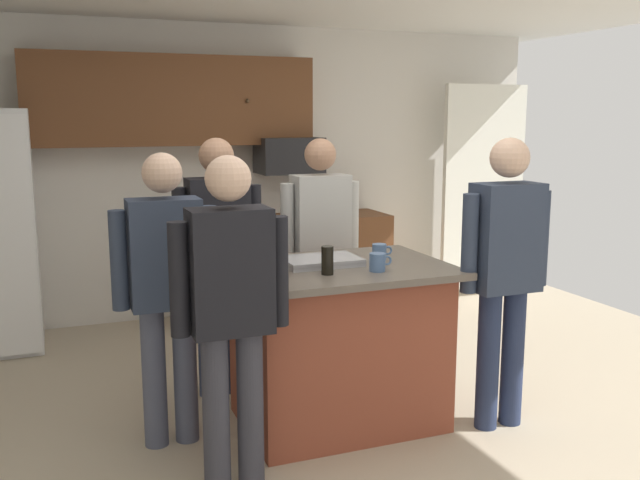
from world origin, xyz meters
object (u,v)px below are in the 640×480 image
Objects in this scene: kitchen_island at (339,344)px; person_guest_right at (231,303)px; person_guest_left at (219,250)px; serving_tray at (321,261)px; microwave_over_range at (289,155)px; person_host_foreground at (505,264)px; person_elder_center at (320,241)px; mug_blue_stoneware at (380,252)px; person_guest_by_door at (166,281)px; glass_dark_ale at (282,259)px; mug_ceramic_white at (378,262)px; glass_pilsner at (327,260)px.

kitchen_island is 0.77× the size of person_guest_right.
person_guest_left is 3.79× the size of serving_tray.
microwave_over_range is 2.58m from kitchen_island.
person_host_foreground reaches higher than microwave_over_range.
mug_blue_stoneware is (0.09, -0.73, 0.05)m from person_elder_center.
person_guest_by_door is 0.63m from glass_dark_ale.
person_guest_left reaches higher than microwave_over_range.
mug_blue_stoneware is (0.15, 0.27, -0.00)m from mug_ceramic_white.
person_guest_by_door reaches higher than mug_blue_stoneware.
mug_blue_stoneware is (-0.21, -2.28, -0.45)m from microwave_over_range.
person_guest_by_door is (-0.97, 0.08, 0.44)m from kitchen_island.
glass_dark_ale is (0.60, -0.18, 0.11)m from person_guest_by_door.
person_elder_center is (0.20, 0.80, 0.47)m from kitchen_island.
glass_dark_ale reaches higher than glass_pilsner.
glass_pilsner is 0.26m from serving_tray.
person_guest_right is 3.69× the size of serving_tray.
mug_blue_stoneware is at bearing -95.27° from microwave_over_range.
glass_dark_ale is at bearing -11.86° from person_guest_by_door.
kitchen_island is at bearing 14.57° from glass_dark_ale.
person_host_foreground is 10.05× the size of glass_dark_ale.
person_guest_left reaches higher than glass_dark_ale.
serving_tray is at bearing 3.49° from person_guest_by_door.
mug_ceramic_white is at bearing -9.99° from person_guest_by_door.
person_host_foreground is at bearing -13.57° from glass_dark_ale.
serving_tray is (0.88, -0.02, 0.05)m from person_guest_by_door.
kitchen_island is at bearing -168.05° from mug_blue_stoneware.
person_elder_center is 1.06m from glass_dark_ale.
microwave_over_range is 0.45× the size of kitchen_island.
person_guest_right reaches higher than serving_tray.
glass_pilsner is (-0.15, -0.19, 0.55)m from kitchen_island.
mug_ceramic_white is at bearing -118.14° from mug_blue_stoneware.
serving_tray is (-0.59, -2.28, -0.48)m from microwave_over_range.
glass_dark_ale is (-0.87, -2.43, -0.42)m from microwave_over_range.
glass_dark_ale is (0.17, -0.77, 0.07)m from person_guest_left.
glass_dark_ale is 1.26× the size of mug_ceramic_white.
person_guest_left reaches higher than glass_pilsner.
mug_ceramic_white is (0.29, -0.03, -0.03)m from glass_pilsner.
kitchen_island is 0.60m from glass_pilsner.
mug_ceramic_white is at bearing -97.96° from microwave_over_range.
person_guest_by_door is at bearing -44.78° from person_elder_center.
kitchen_island is 0.58m from mug_ceramic_white.
kitchen_island is 0.99m from person_guest_left.
person_guest_right reaches higher than microwave_over_range.
microwave_over_range is at bearing 70.26° from glass_dark_ale.
person_elder_center reaches higher than glass_pilsner.
kitchen_island is 0.94m from person_elder_center.
person_guest_left is 1.04m from mug_blue_stoneware.
person_guest_by_door reaches higher than glass_dark_ale.
serving_tray is at bearing 29.07° from glass_dark_ale.
person_guest_left is at bearing -122.15° from microwave_over_range.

